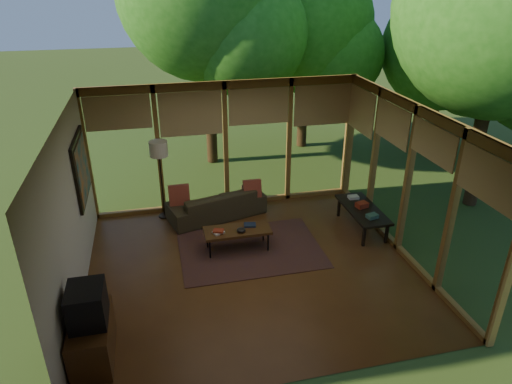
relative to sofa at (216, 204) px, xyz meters
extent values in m
plane|color=brown|center=(0.31, -2.00, -0.29)|extent=(5.50, 5.50, 0.00)
plane|color=white|center=(0.31, -2.00, 2.41)|extent=(5.50, 5.50, 0.00)
cube|color=beige|center=(-2.44, -2.00, 1.06)|extent=(0.04, 5.00, 2.70)
cube|color=beige|center=(0.31, -4.50, 1.06)|extent=(5.50, 0.04, 2.70)
cube|color=olive|center=(0.31, 0.50, 1.06)|extent=(5.50, 0.12, 2.70)
cube|color=olive|center=(3.06, -2.00, 1.06)|extent=(0.12, 5.00, 2.70)
plane|color=#30491B|center=(8.31, 6.00, -0.30)|extent=(40.00, 40.00, 0.00)
cylinder|color=#362513|center=(0.36, 3.20, 2.43)|extent=(0.28, 0.28, 5.43)
cylinder|color=#362513|center=(3.11, 3.89, 1.88)|extent=(0.28, 0.28, 4.34)
sphere|color=#1F6016|center=(3.11, 3.89, 3.08)|extent=(3.59, 3.59, 3.59)
cylinder|color=#362513|center=(5.40, -0.68, 2.30)|extent=(0.28, 0.28, 5.19)
sphere|color=#1F6016|center=(5.40, -0.68, 3.75)|extent=(4.12, 4.12, 4.12)
cylinder|color=#362513|center=(6.67, 2.78, 1.52)|extent=(0.28, 0.28, 3.62)
sphere|color=#1F6016|center=(6.67, 2.78, 2.53)|extent=(3.32, 3.32, 3.32)
cube|color=brown|center=(0.40, -1.42, -0.28)|extent=(2.56, 1.82, 0.01)
imported|color=#3D341E|center=(0.00, 0.00, 0.00)|extent=(2.12, 1.27, 0.58)
cube|color=maroon|center=(-0.75, -0.05, 0.29)|extent=(0.41, 0.22, 0.43)
cube|color=maroon|center=(0.75, -0.05, 0.28)|extent=(0.37, 0.20, 0.39)
cube|color=beige|center=(-0.17, -1.42, 0.15)|extent=(0.23, 0.21, 0.03)
cube|color=maroon|center=(-0.17, -1.42, 0.18)|extent=(0.22, 0.19, 0.03)
cube|color=#161F32|center=(0.43, -1.29, 0.15)|extent=(0.24, 0.20, 0.03)
ellipsoid|color=black|center=(0.23, -1.47, 0.17)|extent=(0.16, 0.16, 0.07)
cube|color=#512F16|center=(-2.16, -3.50, 0.01)|extent=(0.50, 1.00, 0.60)
cube|color=black|center=(-2.14, -3.50, 0.56)|extent=(0.45, 0.55, 0.50)
cube|color=#366053|center=(2.71, -1.57, 0.20)|extent=(0.23, 0.19, 0.07)
cube|color=maroon|center=(2.71, -1.12, 0.22)|extent=(0.26, 0.21, 0.10)
cube|color=beige|center=(2.71, -0.72, 0.19)|extent=(0.21, 0.16, 0.06)
cylinder|color=black|center=(-1.06, 0.23, -0.27)|extent=(0.26, 0.26, 0.03)
cylinder|color=black|center=(-1.06, 0.23, 0.50)|extent=(0.03, 0.03, 1.52)
cylinder|color=beige|center=(-1.06, 0.23, 1.21)|extent=(0.36, 0.36, 0.30)
cube|color=#512F16|center=(0.18, -1.37, 0.11)|extent=(1.20, 0.50, 0.05)
cylinder|color=black|center=(-0.35, -1.55, -0.10)|extent=(0.03, 0.03, 0.38)
cylinder|color=black|center=(0.71, -1.55, -0.10)|extent=(0.03, 0.03, 0.38)
cylinder|color=black|center=(-0.35, -1.19, -0.10)|extent=(0.03, 0.03, 0.38)
cylinder|color=black|center=(0.71, -1.19, -0.10)|extent=(0.03, 0.03, 0.38)
cube|color=black|center=(2.71, -1.17, 0.14)|extent=(0.60, 1.40, 0.05)
cube|color=black|center=(2.48, -1.77, -0.09)|extent=(0.05, 0.05, 0.40)
cube|color=black|center=(2.94, -1.77, -0.09)|extent=(0.05, 0.05, 0.40)
cube|color=black|center=(2.48, -0.57, -0.09)|extent=(0.05, 0.05, 0.40)
cube|color=black|center=(2.94, -0.57, -0.09)|extent=(0.05, 0.05, 0.40)
cube|color=black|center=(-2.41, -0.60, 1.26)|extent=(0.05, 1.35, 1.15)
cube|color=#195871|center=(-2.38, -0.60, 1.26)|extent=(0.02, 1.20, 1.00)
camera|label=1|loc=(-1.11, -8.39, 4.28)|focal=32.00mm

